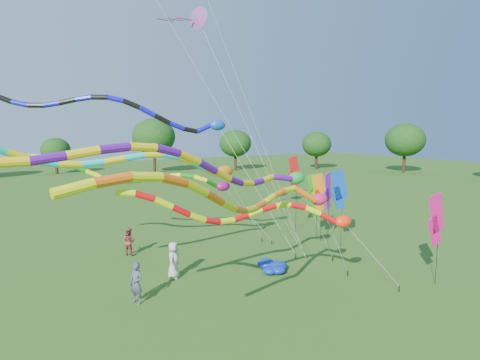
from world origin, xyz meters
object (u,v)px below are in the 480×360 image
tube_kite_orange (261,197)px  blue_nylon_heap (270,268)px  person_b (136,283)px  person_a (173,260)px  person_c (129,241)px  tube_kite_red (271,214)px

tube_kite_orange → blue_nylon_heap: bearing=30.3°
person_b → tube_kite_orange: bearing=-0.5°
person_a → person_c: bearing=47.5°
blue_nylon_heap → person_a: bearing=157.0°
tube_kite_orange → person_c: (-1.08, 11.75, -4.20)m
person_a → person_b: (-2.43, -1.89, -0.02)m
tube_kite_red → person_a: bearing=121.6°
blue_nylon_heap → person_a: 4.88m
tube_kite_red → blue_nylon_heap: bearing=66.7°
tube_kite_red → person_a: size_ratio=6.43×
person_b → tube_kite_red: bearing=21.7°
blue_nylon_heap → tube_kite_orange: bearing=-129.2°
person_a → person_c: person_a is taller
person_c → person_b: bearing=126.8°
tube_kite_orange → blue_nylon_heap: 8.14m
tube_kite_red → tube_kite_orange: bearing=-121.9°
tube_kite_orange → person_b: size_ratio=7.62×
tube_kite_orange → person_c: 12.53m
tube_kite_red → person_b: 6.35m
person_a → person_c: (-0.80, 4.75, -0.10)m
blue_nylon_heap → person_b: size_ratio=0.98×
tube_kite_orange → person_b: (-2.71, 5.11, -4.12)m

